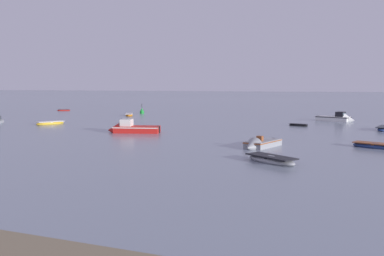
# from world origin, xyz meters

# --- Properties ---
(rowboat_moored_0) EXTENTS (3.35, 4.59, 0.69)m
(rowboat_moored_0) POSITION_xyz_m (-7.12, 29.60, 0.19)
(rowboat_moored_0) COLOR gold
(rowboat_moored_0) RESTS_ON ground
(motorboat_moored_0) EXTENTS (6.70, 3.96, 2.41)m
(motorboat_moored_0) POSITION_xyz_m (34.44, 52.27, 0.36)
(motorboat_moored_0) COLOR white
(motorboat_moored_0) RESTS_ON ground
(rowboat_moored_2) EXTENTS (4.52, 2.95, 0.68)m
(rowboat_moored_2) POSITION_xyz_m (39.08, 21.00, 0.18)
(rowboat_moored_2) COLOR navy
(rowboat_moored_2) RESTS_ON ground
(rowboat_moored_3) EXTENTS (3.06, 1.64, 0.46)m
(rowboat_moored_3) POSITION_xyz_m (29.22, 41.09, 0.12)
(rowboat_moored_3) COLOR black
(rowboat_moored_3) RESTS_ON ground
(rowboat_moored_4) EXTENTS (3.03, 2.57, 0.47)m
(rowboat_moored_4) POSITION_xyz_m (-28.25, 59.80, 0.13)
(rowboat_moored_4) COLOR red
(rowboat_moored_4) RESTS_ON ground
(motorboat_moored_1) EXTENTS (3.27, 5.61, 1.82)m
(motorboat_moored_1) POSITION_xyz_m (28.58, 16.93, 0.25)
(motorboat_moored_1) COLOR gray
(motorboat_moored_1) RESTS_ON ground
(rowboat_moored_5) EXTENTS (3.05, 4.12, 0.62)m
(rowboat_moored_5) POSITION_xyz_m (-5.18, 50.69, 0.17)
(rowboat_moored_5) COLOR orange
(rowboat_moored_5) RESTS_ON ground
(rowboat_moored_6) EXTENTS (4.78, 3.86, 0.74)m
(rowboat_moored_6) POSITION_xyz_m (31.19, 9.50, 0.20)
(rowboat_moored_6) COLOR gray
(rowboat_moored_6) RESTS_ON ground
(motorboat_moored_4) EXTENTS (7.12, 4.07, 2.57)m
(motorboat_moored_4) POSITION_xyz_m (10.03, 24.12, 0.39)
(motorboat_moored_4) COLOR red
(motorboat_moored_4) RESTS_ON ground
(channel_buoy) EXTENTS (0.90, 0.90, 2.30)m
(channel_buoy) POSITION_xyz_m (-6.04, 57.70, 0.46)
(channel_buoy) COLOR #198C2D
(channel_buoy) RESTS_ON ground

